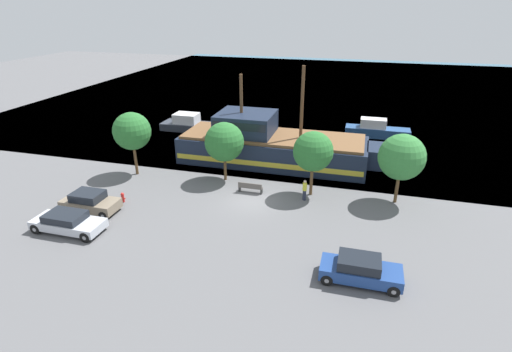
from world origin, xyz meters
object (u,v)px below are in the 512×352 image
at_px(moored_boat_dockside, 376,130).
at_px(pedestrian_walking_near, 305,190).
at_px(parked_car_curb_rear, 68,222).
at_px(bench_promenade_east, 250,187).
at_px(moored_boat_outer, 190,124).
at_px(fire_hydrant, 123,197).
at_px(parked_car_curb_front, 90,202).
at_px(pirate_ship, 270,145).
at_px(parked_car_curb_mid, 360,270).

bearing_deg(moored_boat_dockside, pedestrian_walking_near, -106.80).
xyz_separation_m(parked_car_curb_rear, bench_promenade_east, (9.92, 8.66, -0.22)).
relative_size(moored_boat_dockside, moored_boat_outer, 1.02).
height_order(moored_boat_dockside, parked_car_curb_rear, moored_boat_dockside).
relative_size(moored_boat_dockside, pedestrian_walking_near, 4.22).
relative_size(parked_car_curb_rear, fire_hydrant, 6.16).
xyz_separation_m(fire_hydrant, pedestrian_walking_near, (13.09, 3.94, 0.42)).
bearing_deg(parked_car_curb_front, pirate_ship, 51.58).
distance_m(parked_car_curb_front, pedestrian_walking_near, 15.62).
bearing_deg(moored_boat_outer, pirate_ship, -32.85).
bearing_deg(parked_car_curb_mid, bench_promenade_east, 134.27).
height_order(parked_car_curb_rear, bench_promenade_east, parked_car_curb_rear).
xyz_separation_m(pirate_ship, parked_car_curb_mid, (8.72, -15.74, -0.92)).
relative_size(moored_boat_dockside, parked_car_curb_rear, 1.47).
bearing_deg(moored_boat_outer, bench_promenade_east, -51.14).
distance_m(moored_boat_outer, parked_car_curb_rear, 22.93).
relative_size(pirate_ship, moored_boat_dockside, 2.65).
height_order(bench_promenade_east, pedestrian_walking_near, pedestrian_walking_near).
height_order(parked_car_curb_front, fire_hydrant, parked_car_curb_front).
relative_size(parked_car_curb_front, bench_promenade_east, 2.10).
distance_m(parked_car_curb_rear, fire_hydrant, 4.73).
xyz_separation_m(moored_boat_outer, parked_car_curb_mid, (20.12, -23.11, 0.03)).
bearing_deg(moored_boat_outer, parked_car_curb_front, -86.44).
bearing_deg(pedestrian_walking_near, parked_car_curb_mid, -63.49).
xyz_separation_m(moored_boat_dockside, parked_car_curb_front, (-19.77, -23.23, -0.02)).
bearing_deg(bench_promenade_east, fire_hydrant, -155.16).
relative_size(moored_boat_outer, pedestrian_walking_near, 4.15).
xyz_separation_m(fire_hydrant, bench_promenade_east, (8.80, 4.07, 0.04)).
height_order(pirate_ship, pedestrian_walking_near, pirate_ship).
bearing_deg(pedestrian_walking_near, pirate_ship, 121.91).
relative_size(pirate_ship, pedestrian_walking_near, 11.18).
relative_size(parked_car_curb_rear, bench_promenade_east, 2.46).
distance_m(parked_car_curb_rear, pedestrian_walking_near, 16.58).
height_order(moored_boat_dockside, pedestrian_walking_near, moored_boat_dockside).
bearing_deg(parked_car_curb_mid, parked_car_curb_front, 171.13).
distance_m(moored_boat_outer, pedestrian_walking_near, 21.32).
distance_m(parked_car_curb_mid, fire_hydrant, 18.11).
distance_m(parked_car_curb_mid, parked_car_curb_rear, 18.59).
distance_m(pirate_ship, moored_boat_outer, 13.61).
bearing_deg(parked_car_curb_mid, pirate_ship, 118.98).
bearing_deg(pedestrian_walking_near, fire_hydrant, -163.27).
bearing_deg(fire_hydrant, parked_car_curb_mid, -15.42).
relative_size(pirate_ship, parked_car_curb_front, 4.56).
bearing_deg(parked_car_curb_rear, moored_boat_outer, 93.85).
xyz_separation_m(moored_boat_dockside, parked_car_curb_rear, (-19.48, -25.95, -0.09)).
bearing_deg(fire_hydrant, pedestrian_walking_near, 16.73).
bearing_deg(parked_car_curb_rear, pedestrian_walking_near, 30.94).
height_order(parked_car_curb_mid, bench_promenade_east, parked_car_curb_mid).
height_order(parked_car_curb_front, parked_car_curb_mid, parked_car_curb_front).
xyz_separation_m(pirate_ship, parked_car_curb_rear, (-9.87, -15.51, -0.98)).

